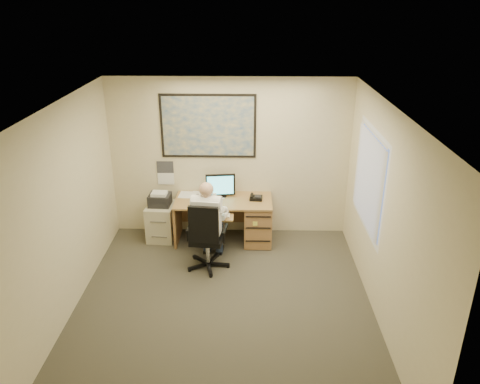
{
  "coord_description": "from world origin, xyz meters",
  "views": [
    {
      "loc": [
        0.33,
        -5.16,
        3.9
      ],
      "look_at": [
        0.19,
        1.3,
        1.14
      ],
      "focal_mm": 35.0,
      "sensor_mm": 36.0,
      "label": 1
    }
  ],
  "objects_px": {
    "filing_cabinet": "(161,218)",
    "person": "(207,225)",
    "office_chair": "(208,249)",
    "desk": "(243,216)"
  },
  "relations": [
    {
      "from": "desk",
      "to": "filing_cabinet",
      "type": "height_order",
      "value": "desk"
    },
    {
      "from": "filing_cabinet",
      "to": "office_chair",
      "type": "xyz_separation_m",
      "value": [
        0.87,
        -0.94,
        -0.04
      ]
    },
    {
      "from": "office_chair",
      "to": "filing_cabinet",
      "type": "bearing_deg",
      "value": 138.45
    },
    {
      "from": "filing_cabinet",
      "to": "office_chair",
      "type": "bearing_deg",
      "value": -44.11
    },
    {
      "from": "office_chair",
      "to": "person",
      "type": "relative_size",
      "value": 0.81
    },
    {
      "from": "desk",
      "to": "office_chair",
      "type": "relative_size",
      "value": 1.43
    },
    {
      "from": "filing_cabinet",
      "to": "person",
      "type": "height_order",
      "value": "person"
    },
    {
      "from": "filing_cabinet",
      "to": "person",
      "type": "distance_m",
      "value": 1.26
    },
    {
      "from": "office_chair",
      "to": "person",
      "type": "height_order",
      "value": "person"
    },
    {
      "from": "person",
      "to": "filing_cabinet",
      "type": "bearing_deg",
      "value": 142.1
    }
  ]
}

